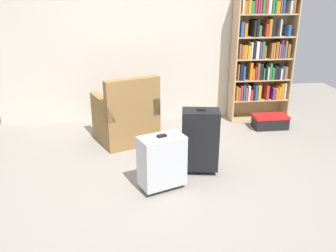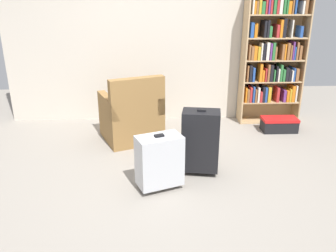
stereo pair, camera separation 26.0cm
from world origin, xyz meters
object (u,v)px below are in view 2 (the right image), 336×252
Objects in this scene: armchair at (132,117)px; storage_box at (279,124)px; mug at (176,139)px; bookshelf at (272,56)px; suitcase_black at (200,141)px; suitcase_silver at (159,161)px.

armchair is 2.10m from storage_box.
armchair is at bearing 167.29° from mug.
suitcase_black is (-1.24, -1.63, -0.62)m from bookshelf.
suitcase_black is at bearing -137.59° from storage_box.
suitcase_silver is at bearing -139.34° from storage_box.
bookshelf is 1.00m from storage_box.
suitcase_silver is (0.34, -1.29, -0.01)m from armchair.
mug is 1.54m from storage_box.
armchair is 1.33m from suitcase_silver.
storage_box is at bearing 40.66° from suitcase_silver.
suitcase_silver is (-0.24, -1.16, 0.26)m from mug.
suitcase_silver is (-1.69, -1.94, -0.70)m from bookshelf.
storage_box is (2.08, 0.21, -0.21)m from armchair.
armchair is 0.65m from mug.
suitcase_silver reaches higher than mug.
mug is at bearing 78.24° from suitcase_silver.
armchair is at bearing 128.97° from suitcase_black.
suitcase_silver is at bearing -130.97° from bookshelf.
suitcase_black reaches higher than storage_box.
bookshelf reaches higher than storage_box.
bookshelf is at bearing 52.73° from suitcase_black.
mug is at bearing -151.42° from bookshelf.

